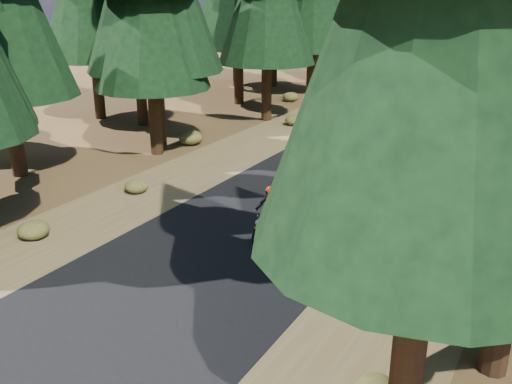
{
  "coord_description": "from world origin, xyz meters",
  "views": [
    {
      "loc": [
        7.25,
        -11.4,
        6.46
      ],
      "look_at": [
        0.0,
        1.5,
        1.1
      ],
      "focal_mm": 40.0,
      "sensor_mm": 36.0,
      "label": 1
    }
  ],
  "objects": [
    {
      "name": "understory_shrubs",
      "position": [
        1.3,
        8.05,
        0.27
      ],
      "size": [
        16.45,
        31.27,
        0.63
      ],
      "color": "#474C1E",
      "rests_on": "ground"
    },
    {
      "name": "road",
      "position": [
        0.0,
        5.0,
        0.01
      ],
      "size": [
        6.0,
        100.0,
        0.01
      ],
      "primitive_type": "cube",
      "color": "black",
      "rests_on": "ground"
    },
    {
      "name": "rider_lead",
      "position": [
        0.61,
        1.07,
        0.49
      ],
      "size": [
        0.5,
        1.64,
        1.46
      ],
      "rotation": [
        0.0,
        0.0,
        3.13
      ],
      "color": "silver",
      "rests_on": "road"
    },
    {
      "name": "rider_follow",
      "position": [
        -1.19,
        6.79,
        0.52
      ],
      "size": [
        0.61,
        1.74,
        1.53
      ],
      "rotation": [
        0.0,
        0.0,
        3.08
      ],
      "color": "maroon",
      "rests_on": "road"
    },
    {
      "name": "ground",
      "position": [
        0.0,
        0.0,
        0.0
      ],
      "size": [
        120.0,
        120.0,
        0.0
      ],
      "primitive_type": "plane",
      "color": "#49341A",
      "rests_on": "ground"
    },
    {
      "name": "shoulder_l",
      "position": [
        -4.6,
        5.0,
        0.0
      ],
      "size": [
        3.2,
        100.0,
        0.01
      ],
      "primitive_type": "cube",
      "color": "brown",
      "rests_on": "ground"
    },
    {
      "name": "shoulder_r",
      "position": [
        4.6,
        5.0,
        0.0
      ],
      "size": [
        3.2,
        100.0,
        0.01
      ],
      "primitive_type": "cube",
      "color": "brown",
      "rests_on": "ground"
    }
  ]
}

